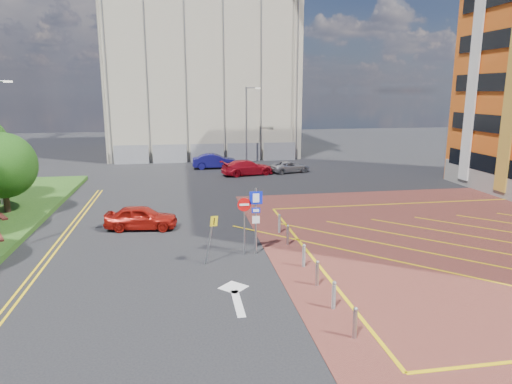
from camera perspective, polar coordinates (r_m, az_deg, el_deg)
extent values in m
plane|color=black|center=(20.92, -0.93, -8.74)|extent=(140.00, 140.00, 0.00)
cylinder|color=#3D2B1C|center=(31.80, -28.76, -0.63)|extent=(0.36, 0.36, 1.80)
sphere|color=#15350C|center=(31.46, -29.14, 2.92)|extent=(4.00, 4.00, 4.00)
cube|color=silver|center=(32.98, -28.58, 12.03)|extent=(0.50, 0.15, 0.12)
cylinder|color=#9EA0A8|center=(47.91, -1.21, 8.24)|extent=(0.16, 0.16, 8.00)
cylinder|color=#9EA0A8|center=(47.87, -0.50, 12.89)|extent=(1.20, 0.10, 0.10)
cube|color=silver|center=(47.97, 0.22, 12.85)|extent=(0.50, 0.15, 0.12)
cylinder|color=#9EA0A8|center=(21.42, -0.02, -3.71)|extent=(0.10, 0.10, 3.20)
cube|color=#0B1CC5|center=(21.10, -0.01, -0.73)|extent=(0.60, 0.04, 0.60)
cube|color=white|center=(21.07, 0.01, -0.75)|extent=(0.30, 0.02, 0.42)
cube|color=#0B1CC5|center=(21.24, -0.01, -2.31)|extent=(0.40, 0.04, 0.25)
cube|color=white|center=(21.22, 0.01, -2.33)|extent=(0.28, 0.02, 0.14)
cube|color=white|center=(21.36, -0.01, -3.47)|extent=(0.35, 0.04, 0.35)
cylinder|color=#9EA0A8|center=(21.41, -1.48, -4.42)|extent=(0.08, 0.08, 2.70)
cylinder|color=red|center=(21.09, -1.48, -1.58)|extent=(0.64, 0.04, 0.64)
cube|color=white|center=(21.06, -1.47, -1.60)|extent=(0.44, 0.02, 0.10)
cylinder|color=#9EA0A8|center=(20.41, -5.85, -6.08)|extent=(0.47, 0.08, 2.18)
cube|color=yellow|center=(20.13, -5.27, -3.65)|extent=(0.40, 0.40, 0.52)
cylinder|color=#9EA0A8|center=(15.11, 12.26, -15.89)|extent=(0.14, 0.14, 0.90)
cylinder|color=black|center=(16.78, 9.70, -12.78)|extent=(0.14, 0.14, 0.90)
cylinder|color=#9EA0A8|center=(18.51, 7.66, -10.21)|extent=(0.14, 0.14, 0.90)
cylinder|color=black|center=(20.29, 5.99, -8.08)|extent=(0.14, 0.14, 0.90)
cylinder|color=#9EA0A8|center=(23.03, 4.01, -5.51)|extent=(0.14, 0.14, 0.90)
cylinder|color=black|center=(24.89, 2.94, -4.10)|extent=(0.14, 0.14, 0.90)
cube|color=#B8AE96|center=(59.45, -6.95, 15.74)|extent=(21.20, 19.20, 22.00)
cube|color=yellow|center=(62.19, -5.22, 21.20)|extent=(0.90, 0.90, 34.00)
cube|color=gray|center=(49.87, -4.95, 4.90)|extent=(21.60, 0.06, 2.00)
imported|color=#A1150D|center=(26.32, -14.15, -3.09)|extent=(4.12, 2.05, 1.35)
imported|color=navy|center=(45.71, -5.17, 3.86)|extent=(4.45, 1.60, 1.46)
imported|color=#B30F1E|center=(41.96, -1.09, 3.08)|extent=(5.12, 2.99, 1.39)
imported|color=#9FA0A6|center=(43.46, 4.27, 3.16)|extent=(4.15, 2.74, 1.06)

